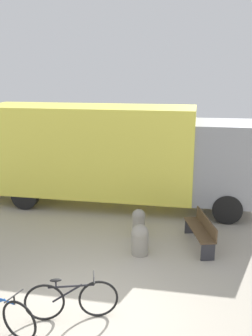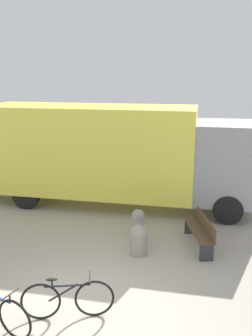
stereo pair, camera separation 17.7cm
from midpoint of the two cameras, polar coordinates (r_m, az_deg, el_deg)
ground_plane at (r=7.64m, az=-6.41°, el=-21.29°), size 60.00×60.00×0.00m
delivery_truck at (r=12.59m, az=-1.19°, el=2.45°), size 9.51×3.58×3.37m
park_bench at (r=10.09m, az=11.84°, el=-9.24°), size 0.63×1.75×0.80m
bicycle_middle at (r=7.37m, az=-8.18°, el=-19.16°), size 1.71×0.45×0.84m
bollard_near_bench at (r=9.50m, az=2.48°, el=-10.74°), size 0.45×0.45×0.79m
bollard_far_bench at (r=10.48m, az=2.35°, el=-8.19°), size 0.37×0.37×0.79m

